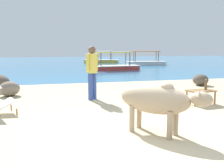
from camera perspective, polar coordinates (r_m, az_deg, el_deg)
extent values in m
cube|color=#CCB78E|center=(4.81, 8.59, -11.30)|extent=(18.00, 14.00, 0.04)
cube|color=teal|center=(26.29, -10.14, 4.58)|extent=(60.00, 36.00, 0.03)
cylinder|color=tan|center=(4.77, 14.17, -8.24)|extent=(0.10, 0.10, 0.50)
cylinder|color=tan|center=(4.51, 12.90, -9.13)|extent=(0.10, 0.10, 0.50)
cylinder|color=tan|center=(5.06, 6.13, -7.05)|extent=(0.10, 0.10, 0.50)
cylinder|color=tan|center=(4.83, 4.52, -7.79)|extent=(0.10, 0.10, 0.50)
ellipsoid|color=tan|center=(4.68, 9.43, -3.33)|extent=(1.29, 1.36, 0.55)
ellipsoid|color=tan|center=(4.38, 19.54, -3.28)|extent=(0.40, 0.42, 0.26)
cone|color=tan|center=(4.48, 20.04, -1.63)|extent=(0.13, 0.13, 0.09)
cone|color=tan|center=(4.24, 19.15, -2.13)|extent=(0.13, 0.13, 0.09)
ellipsoid|color=tan|center=(4.55, 12.22, -0.77)|extent=(0.33, 0.34, 0.18)
cube|color=olive|center=(7.50, 19.45, -1.44)|extent=(0.81, 0.53, 0.04)
cylinder|color=olive|center=(7.89, 20.40, -2.51)|extent=(0.05, 0.05, 0.36)
cylinder|color=olive|center=(7.63, 22.20, -2.95)|extent=(0.05, 0.05, 0.36)
cylinder|color=olive|center=(7.45, 16.49, -2.92)|extent=(0.05, 0.05, 0.36)
cylinder|color=olive|center=(7.18, 18.25, -3.42)|extent=(0.05, 0.05, 0.36)
cylinder|color=brown|center=(7.60, 20.41, -0.38)|extent=(0.07, 0.07, 0.22)
cylinder|color=brown|center=(7.59, 20.46, 0.66)|extent=(0.03, 0.03, 0.06)
cylinder|color=yellow|center=(7.58, 20.47, 0.95)|extent=(0.03, 0.03, 0.02)
cylinder|color=olive|center=(6.96, -21.80, -4.90)|extent=(0.04, 0.04, 0.14)
cylinder|color=olive|center=(6.47, -20.69, -5.82)|extent=(0.04, 0.04, 0.14)
cube|color=silver|center=(6.63, -23.08, -4.10)|extent=(0.59, 0.64, 0.21)
cylinder|color=#334C99|center=(7.78, -4.04, -0.44)|extent=(0.14, 0.14, 0.82)
cylinder|color=#334C99|center=(7.65, -4.89, -0.60)|extent=(0.14, 0.14, 0.82)
cylinder|color=#DBC64C|center=(7.64, -4.52, 4.68)|extent=(0.32, 0.32, 0.58)
cylinder|color=#DBC64C|center=(7.80, -3.54, 4.97)|extent=(0.09, 0.09, 0.52)
cylinder|color=#DBC64C|center=(7.48, -5.55, 4.81)|extent=(0.09, 0.09, 0.52)
sphere|color=brown|center=(7.63, -4.56, 7.68)|extent=(0.22, 0.22, 0.22)
ellipsoid|color=brown|center=(11.24, 19.34, 0.90)|extent=(0.86, 0.88, 0.47)
ellipsoid|color=gray|center=(8.93, -22.16, -1.01)|extent=(0.89, 0.87, 0.48)
cube|color=white|center=(23.96, 7.64, 4.66)|extent=(3.72, 1.61, 0.28)
cube|color=white|center=(23.95, 7.65, 5.04)|extent=(3.80, 1.67, 0.04)
cylinder|color=brown|center=(23.33, 5.29, 6.12)|extent=(0.06, 0.06, 0.95)
cylinder|color=brown|center=(24.09, 4.94, 6.19)|extent=(0.06, 0.06, 0.95)
cylinder|color=brown|center=(23.84, 10.42, 6.06)|extent=(0.06, 0.06, 0.95)
cylinder|color=brown|center=(24.58, 9.92, 6.14)|extent=(0.06, 0.06, 0.95)
cube|color=orange|center=(23.92, 7.69, 7.34)|extent=(2.63, 1.29, 0.06)
cube|color=gold|center=(27.31, -2.45, 5.16)|extent=(3.74, 2.44, 0.28)
cube|color=white|center=(27.30, -2.45, 5.49)|extent=(3.83, 2.52, 0.04)
cylinder|color=brown|center=(27.15, -4.87, 6.42)|extent=(0.06, 0.06, 0.95)
cylinder|color=brown|center=(27.90, -4.48, 6.47)|extent=(0.06, 0.06, 0.95)
cylinder|color=brown|center=(26.70, -0.35, 6.42)|extent=(0.06, 0.06, 0.95)
cylinder|color=brown|center=(27.46, -0.07, 6.47)|extent=(0.06, 0.06, 0.95)
cube|color=silver|center=(27.27, -2.47, 7.51)|extent=(2.68, 1.86, 0.06)
cube|color=#C63833|center=(18.22, 0.42, 3.63)|extent=(3.68, 1.41, 0.28)
cube|color=white|center=(18.21, 0.42, 4.13)|extent=(3.76, 1.47, 0.04)
cylinder|color=brown|center=(17.48, -2.51, 5.44)|extent=(0.06, 0.06, 0.95)
cylinder|color=brown|center=(18.22, -3.20, 5.55)|extent=(0.06, 0.06, 0.95)
cylinder|color=brown|center=(18.21, 4.05, 5.54)|extent=(0.06, 0.06, 0.95)
cylinder|color=brown|center=(18.92, 3.13, 5.65)|extent=(0.06, 0.06, 0.95)
cube|color=#EFD14C|center=(18.17, 0.42, 7.15)|extent=(2.59, 1.15, 0.06)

